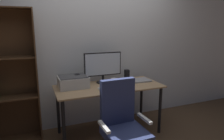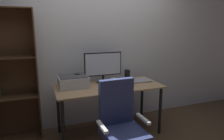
{
  "view_description": "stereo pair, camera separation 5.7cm",
  "coord_description": "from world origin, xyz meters",
  "px_view_note": "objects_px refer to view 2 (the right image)",
  "views": [
    {
      "loc": [
        -1.0,
        -2.61,
        1.58
      ],
      "look_at": [
        0.05,
        0.02,
        0.96
      ],
      "focal_mm": 32.38,
      "sensor_mm": 36.0,
      "label": 1
    },
    {
      "loc": [
        -0.94,
        -2.63,
        1.58
      ],
      "look_at": [
        0.05,
        0.02,
        0.96
      ],
      "focal_mm": 32.38,
      "sensor_mm": 36.0,
      "label": 2
    }
  ],
  "objects_px": {
    "printer": "(73,81)",
    "speaker_left": "(77,80)",
    "keyboard": "(109,88)",
    "bookshelf": "(12,78)",
    "coffee_mug": "(114,82)",
    "speaker_right": "(127,75)",
    "office_chair": "(121,131)",
    "desk": "(109,92)",
    "monitor": "(103,66)",
    "mouse": "(123,86)",
    "laptop": "(140,80)"
  },
  "relations": [
    {
      "from": "monitor",
      "to": "desk",
      "type": "bearing_deg",
      "value": -82.91
    },
    {
      "from": "monitor",
      "to": "bookshelf",
      "type": "relative_size",
      "value": 0.32
    },
    {
      "from": "speaker_left",
      "to": "speaker_right",
      "type": "distance_m",
      "value": 0.79
    },
    {
      "from": "office_chair",
      "to": "bookshelf",
      "type": "bearing_deg",
      "value": 134.3
    },
    {
      "from": "desk",
      "to": "speaker_right",
      "type": "distance_m",
      "value": 0.45
    },
    {
      "from": "monitor",
      "to": "printer",
      "type": "height_order",
      "value": "monitor"
    },
    {
      "from": "mouse",
      "to": "office_chair",
      "type": "distance_m",
      "value": 0.76
    },
    {
      "from": "keyboard",
      "to": "speaker_right",
      "type": "bearing_deg",
      "value": 38.2
    },
    {
      "from": "keyboard",
      "to": "bookshelf",
      "type": "xyz_separation_m",
      "value": [
        -1.23,
        0.47,
        0.15
      ]
    },
    {
      "from": "printer",
      "to": "office_chair",
      "type": "xyz_separation_m",
      "value": [
        0.35,
        -0.91,
        -0.36
      ]
    },
    {
      "from": "desk",
      "to": "laptop",
      "type": "height_order",
      "value": "laptop"
    },
    {
      "from": "mouse",
      "to": "office_chair",
      "type": "xyz_separation_m",
      "value": [
        -0.29,
        -0.63,
        -0.3
      ]
    },
    {
      "from": "keyboard",
      "to": "monitor",
      "type": "bearing_deg",
      "value": 86.34
    },
    {
      "from": "keyboard",
      "to": "mouse",
      "type": "height_order",
      "value": "mouse"
    },
    {
      "from": "desk",
      "to": "mouse",
      "type": "relative_size",
      "value": 15.88
    },
    {
      "from": "speaker_right",
      "to": "office_chair",
      "type": "height_order",
      "value": "office_chair"
    },
    {
      "from": "office_chair",
      "to": "speaker_right",
      "type": "bearing_deg",
      "value": 60.28
    },
    {
      "from": "desk",
      "to": "speaker_right",
      "type": "height_order",
      "value": "speaker_right"
    },
    {
      "from": "monitor",
      "to": "printer",
      "type": "bearing_deg",
      "value": -172.94
    },
    {
      "from": "keyboard",
      "to": "printer",
      "type": "height_order",
      "value": "printer"
    },
    {
      "from": "laptop",
      "to": "speaker_right",
      "type": "height_order",
      "value": "speaker_right"
    },
    {
      "from": "keyboard",
      "to": "mouse",
      "type": "relative_size",
      "value": 3.02
    },
    {
      "from": "speaker_right",
      "to": "desk",
      "type": "bearing_deg",
      "value": -153.72
    },
    {
      "from": "laptop",
      "to": "office_chair",
      "type": "relative_size",
      "value": 0.32
    },
    {
      "from": "coffee_mug",
      "to": "mouse",
      "type": "bearing_deg",
      "value": -60.86
    },
    {
      "from": "mouse",
      "to": "speaker_left",
      "type": "distance_m",
      "value": 0.66
    },
    {
      "from": "printer",
      "to": "speaker_left",
      "type": "bearing_deg",
      "value": 35.25
    },
    {
      "from": "monitor",
      "to": "keyboard",
      "type": "bearing_deg",
      "value": -94.96
    },
    {
      "from": "monitor",
      "to": "office_chair",
      "type": "distance_m",
      "value": 1.11
    },
    {
      "from": "mouse",
      "to": "coffee_mug",
      "type": "xyz_separation_m",
      "value": [
        -0.07,
        0.13,
        0.04
      ]
    },
    {
      "from": "desk",
      "to": "monitor",
      "type": "height_order",
      "value": "monitor"
    },
    {
      "from": "keyboard",
      "to": "coffee_mug",
      "type": "relative_size",
      "value": 2.82
    },
    {
      "from": "bookshelf",
      "to": "coffee_mug",
      "type": "bearing_deg",
      "value": -14.09
    },
    {
      "from": "speaker_right",
      "to": "printer",
      "type": "relative_size",
      "value": 0.42
    },
    {
      "from": "bookshelf",
      "to": "monitor",
      "type": "bearing_deg",
      "value": -6.44
    },
    {
      "from": "coffee_mug",
      "to": "laptop",
      "type": "height_order",
      "value": "coffee_mug"
    },
    {
      "from": "keyboard",
      "to": "speaker_right",
      "type": "xyz_separation_m",
      "value": [
        0.42,
        0.32,
        0.08
      ]
    },
    {
      "from": "speaker_right",
      "to": "printer",
      "type": "height_order",
      "value": "speaker_right"
    },
    {
      "from": "keyboard",
      "to": "bookshelf",
      "type": "distance_m",
      "value": 1.33
    },
    {
      "from": "desk",
      "to": "printer",
      "type": "relative_size",
      "value": 3.81
    },
    {
      "from": "speaker_left",
      "to": "coffee_mug",
      "type": "bearing_deg",
      "value": -21.06
    },
    {
      "from": "keyboard",
      "to": "speaker_left",
      "type": "relative_size",
      "value": 1.71
    },
    {
      "from": "speaker_left",
      "to": "keyboard",
      "type": "bearing_deg",
      "value": -40.92
    },
    {
      "from": "speaker_right",
      "to": "office_chair",
      "type": "xyz_separation_m",
      "value": [
        -0.51,
        -0.96,
        -0.37
      ]
    },
    {
      "from": "coffee_mug",
      "to": "laptop",
      "type": "xyz_separation_m",
      "value": [
        0.46,
        0.08,
        -0.04
      ]
    },
    {
      "from": "laptop",
      "to": "office_chair",
      "type": "bearing_deg",
      "value": -128.8
    },
    {
      "from": "keyboard",
      "to": "laptop",
      "type": "relative_size",
      "value": 0.91
    },
    {
      "from": "mouse",
      "to": "speaker_left",
      "type": "bearing_deg",
      "value": 162.4
    },
    {
      "from": "office_chair",
      "to": "keyboard",
      "type": "bearing_deg",
      "value": 80.69
    },
    {
      "from": "monitor",
      "to": "coffee_mug",
      "type": "bearing_deg",
      "value": -62.92
    }
  ]
}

